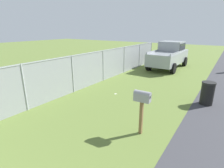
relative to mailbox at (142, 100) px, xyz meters
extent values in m
cube|color=brown|center=(0.00, 0.00, -0.58)|extent=(0.09, 0.09, 1.07)
cube|color=gray|center=(0.00, 0.00, 0.07)|extent=(0.22, 0.49, 0.22)
cylinder|color=gray|center=(0.00, 0.00, 0.18)|extent=(0.22, 0.49, 0.20)
cube|color=red|center=(0.11, 0.00, 0.14)|extent=(0.02, 0.04, 0.18)
cube|color=#93999E|center=(9.85, 2.24, -0.23)|extent=(5.00, 1.93, 0.90)
cube|color=#93999E|center=(10.44, 2.23, 0.60)|extent=(1.72, 1.73, 0.76)
cube|color=black|center=(10.44, 2.23, 0.60)|extent=(1.67, 1.76, 0.53)
cube|color=#93999E|center=(8.77, 3.10, 0.28)|extent=(2.59, 0.12, 0.12)
cube|color=#93999E|center=(8.74, 1.40, 0.28)|extent=(2.59, 0.12, 0.12)
cylinder|color=black|center=(11.50, 3.14, -0.73)|extent=(0.76, 0.27, 0.76)
cylinder|color=black|center=(11.47, 1.28, -0.73)|extent=(0.76, 0.27, 0.76)
cylinder|color=black|center=(8.22, 3.19, -0.73)|extent=(0.76, 0.27, 0.76)
cylinder|color=black|center=(8.19, 1.33, -0.73)|extent=(0.76, 0.27, 0.76)
cylinder|color=black|center=(3.58, -1.37, -0.66)|extent=(0.52, 0.52, 0.90)
cylinder|color=black|center=(3.58, -1.37, -0.17)|extent=(0.54, 0.54, 0.08)
cylinder|color=#9EA3A8|center=(-1.02, 4.42, -0.18)|extent=(0.07, 0.07, 1.87)
cylinder|color=#9EA3A8|center=(1.49, 4.42, -0.18)|extent=(0.07, 0.07, 1.87)
cylinder|color=#9EA3A8|center=(4.01, 4.42, -0.18)|extent=(0.07, 0.07, 1.87)
cylinder|color=#9EA3A8|center=(6.52, 4.42, -0.18)|extent=(0.07, 0.07, 1.87)
cylinder|color=#9EA3A8|center=(9.03, 4.42, -0.18)|extent=(0.07, 0.07, 1.87)
cylinder|color=#9EA3A8|center=(11.55, 4.42, -0.18)|extent=(0.07, 0.07, 1.87)
cube|color=#9EA3A8|center=(2.75, 4.42, 0.73)|extent=(17.60, 0.04, 0.04)
cube|color=gray|center=(2.75, 4.42, -0.18)|extent=(17.60, 0.01, 1.87)
cube|color=silver|center=(2.45, 2.50, -1.11)|extent=(0.15, 0.14, 0.01)
camera|label=1|loc=(-4.44, -1.94, 2.00)|focal=28.35mm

